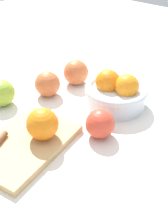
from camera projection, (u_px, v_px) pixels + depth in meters
name	position (u px, v px, depth m)	size (l,w,h in m)	color
ground_plane	(64.00, 115.00, 0.78)	(2.40, 2.40, 0.00)	silver
bowl	(116.00, 92.00, 0.79)	(0.18, 0.18, 0.10)	silver
cutting_board	(25.00, 144.00, 0.66)	(0.25, 0.17, 0.02)	tan
orange_on_board	(42.00, 124.00, 0.65)	(0.07, 0.07, 0.07)	orange
apple_front_left	(47.00, 84.00, 0.84)	(0.08, 0.08, 0.08)	#CC6638
apple_front_left_2	(76.00, 72.00, 0.90)	(0.08, 0.08, 0.08)	#CC6638
apple_front_right	(1.00, 93.00, 0.80)	(0.08, 0.08, 0.08)	#8EB738
apple_back_center	(100.00, 124.00, 0.68)	(0.07, 0.07, 0.07)	#D6422D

